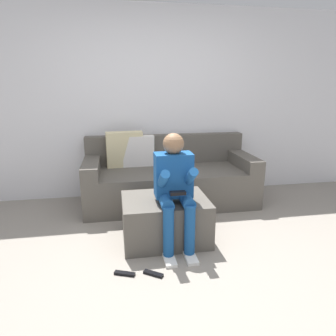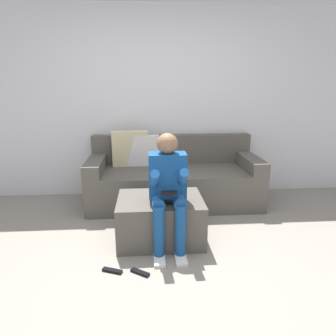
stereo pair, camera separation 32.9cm
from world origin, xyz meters
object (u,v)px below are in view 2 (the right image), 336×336
couch_sectional (172,179)px  ottoman (160,219)px  person_seated (168,184)px  remote_near_ottoman (140,272)px  remote_by_storage_bin (112,271)px

couch_sectional → ottoman: 1.04m
person_seated → remote_near_ottoman: (-0.26, -0.43, -0.61)m
remote_by_storage_bin → remote_near_ottoman: bearing=11.5°
couch_sectional → remote_near_ottoman: 1.68m
remote_near_ottoman → ottoman: bearing=106.6°
couch_sectional → person_seated: bearing=-97.0°
remote_near_ottoman → couch_sectional: bearing=110.7°
person_seated → remote_by_storage_bin: (-0.49, -0.39, -0.61)m
ottoman → remote_near_ottoman: ottoman is taller
remote_near_ottoman → person_seated: bearing=93.8°
couch_sectional → remote_near_ottoman: bearing=-104.3°
remote_near_ottoman → remote_by_storage_bin: bearing=-155.4°
couch_sectional → remote_by_storage_bin: size_ratio=12.50×
ottoman → remote_by_storage_bin: (-0.43, -0.55, -0.20)m
ottoman → person_seated: bearing=-67.4°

